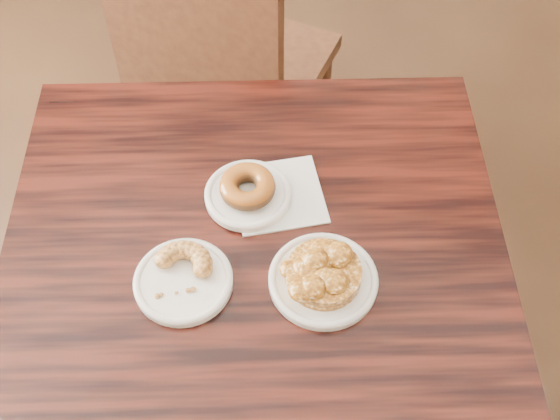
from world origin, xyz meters
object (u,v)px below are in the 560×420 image
(cafe_table, at_px, (260,358))
(glazed_donut, at_px, (247,187))
(chair_far, at_px, (236,68))
(apple_fritter, at_px, (324,272))
(cruller_fragment, at_px, (182,275))

(cafe_table, xyz_separation_m, glazed_donut, (-0.05, 0.11, 0.41))
(glazed_donut, bearing_deg, cafe_table, -67.79)
(chair_far, xyz_separation_m, apple_fritter, (0.39, -0.73, 0.33))
(cafe_table, height_order, chair_far, chair_far)
(apple_fritter, xyz_separation_m, cruller_fragment, (-0.21, -0.06, -0.00))
(chair_far, relative_size, glazed_donut, 9.66)
(chair_far, relative_size, apple_fritter, 5.75)
(cruller_fragment, bearing_deg, apple_fritter, 16.48)
(glazed_donut, distance_m, cruller_fragment, 0.19)
(cafe_table, distance_m, chair_far, 0.77)
(cruller_fragment, bearing_deg, cafe_table, 38.48)
(glazed_donut, xyz_separation_m, apple_fritter, (0.16, -0.12, -0.00))
(cafe_table, distance_m, cruller_fragment, 0.42)
(cafe_table, bearing_deg, apple_fritter, -23.28)
(cafe_table, relative_size, apple_fritter, 5.16)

